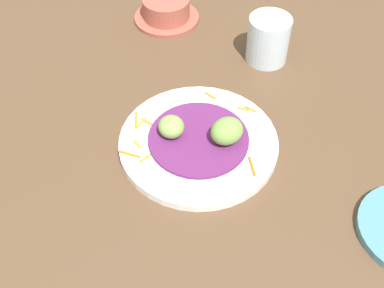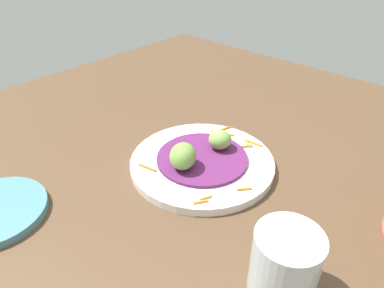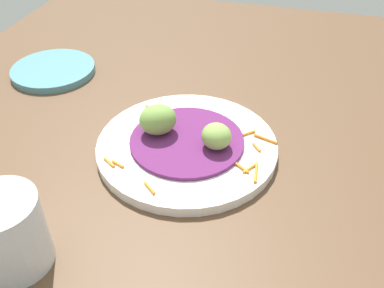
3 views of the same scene
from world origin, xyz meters
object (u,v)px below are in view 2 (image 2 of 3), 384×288
Objects in this scene: guac_scoop_left at (220,139)px; water_glass at (285,264)px; guac_scoop_center at (183,156)px; main_plate at (202,163)px.

guac_scoop_left is 28.15cm from water_glass.
water_glass reaches higher than guac_scoop_center.
water_glass is (-16.86, -22.54, 0.62)cm from guac_scoop_left.
main_plate is at bearing -6.69° from guac_scoop_center.
main_plate is 2.88× the size of water_glass.
guac_scoop_left reaches higher than main_plate.
main_plate is 5.64cm from guac_scoop_center.
main_plate is 26.47cm from water_glass.
guac_scoop_left is at bearing -6.69° from guac_scoop_center.
guac_scoop_center is (-8.77, 1.03, 0.42)cm from guac_scoop_left.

